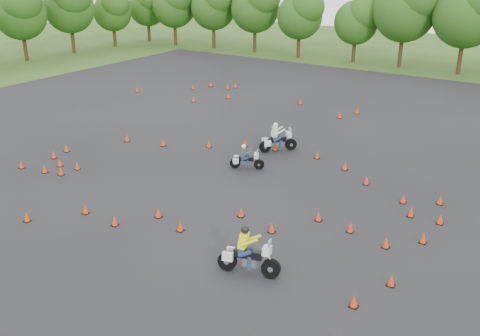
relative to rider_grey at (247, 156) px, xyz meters
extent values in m
plane|color=#2D5119|center=(1.27, -6.68, -0.76)|extent=(140.00, 140.00, 0.00)
plane|color=black|center=(1.27, -0.68, -0.75)|extent=(62.00, 62.00, 0.00)
cone|color=red|center=(10.02, -8.85, -0.53)|extent=(0.26, 0.26, 0.45)
cone|color=red|center=(10.40, 1.19, -0.53)|extent=(0.26, 0.26, 0.45)
cone|color=red|center=(4.97, -5.79, -0.53)|extent=(0.26, 0.26, 0.45)
cone|color=red|center=(9.59, -4.32, -0.53)|extent=(0.26, 0.26, 0.45)
cone|color=red|center=(0.35, 12.28, -0.53)|extent=(0.26, 0.26, 0.45)
cone|color=red|center=(3.01, -5.24, -0.53)|extent=(0.26, 0.26, 0.45)
cone|color=red|center=(10.93, -0.91, -0.53)|extent=(0.26, 0.26, 0.45)
cone|color=red|center=(-11.59, 16.16, -0.53)|extent=(0.26, 0.26, 0.45)
cone|color=red|center=(-10.78, -7.03, -0.53)|extent=(0.26, 0.26, 0.45)
cone|color=red|center=(10.77, -3.07, -0.53)|extent=(0.26, 0.26, 0.45)
cone|color=red|center=(-8.06, -6.48, -0.53)|extent=(0.26, 0.26, 0.45)
cone|color=red|center=(-13.81, 15.38, -0.53)|extent=(0.26, 0.26, 0.45)
cone|color=red|center=(10.68, -6.89, -0.53)|extent=(0.26, 0.26, 0.45)
cone|color=red|center=(6.21, -3.66, -0.53)|extent=(0.26, 0.26, 0.45)
cone|color=red|center=(-6.54, 0.31, -0.53)|extent=(0.26, 0.26, 0.45)
cone|color=red|center=(-18.01, 10.06, -0.53)|extent=(0.26, 0.26, 0.45)
cone|color=red|center=(-7.96, -5.42, -0.53)|extent=(0.26, 0.26, 0.45)
cone|color=red|center=(-0.15, 3.50, -0.53)|extent=(0.26, 0.26, 0.45)
cone|color=red|center=(7.84, -3.87, -0.53)|extent=(0.26, 0.26, 0.45)
cone|color=red|center=(-2.09, 3.01, -0.53)|extent=(0.26, 0.26, 0.45)
cone|color=red|center=(-1.25, -9.09, -0.53)|extent=(0.26, 0.26, 0.45)
cone|color=red|center=(4.75, 2.84, -0.53)|extent=(0.26, 0.26, 0.45)
cone|color=red|center=(-9.11, -0.30, -0.53)|extent=(0.26, 0.26, 0.45)
cone|color=red|center=(6.52, 1.52, -0.53)|extent=(0.26, 0.26, 0.45)
cone|color=red|center=(2.63, 3.64, -0.53)|extent=(0.26, 0.26, 0.45)
cone|color=red|center=(-10.81, -3.80, -0.53)|extent=(0.26, 0.26, 0.45)
cone|color=red|center=(-9.09, -6.76, -0.53)|extent=(0.26, 0.26, 0.45)
cone|color=red|center=(-11.67, 10.04, -0.53)|extent=(0.26, 0.26, 0.45)
cone|color=red|center=(-14.52, 13.64, -0.53)|extent=(0.26, 0.26, 0.45)
cone|color=red|center=(-3.95, 1.69, -0.53)|extent=(0.26, 0.26, 0.45)
cone|color=red|center=(9.61, -0.92, -0.53)|extent=(0.26, 0.26, 0.45)
cone|color=red|center=(-9.17, -5.64, -0.53)|extent=(0.26, 0.26, 0.45)
cone|color=red|center=(8.85, 0.34, -0.53)|extent=(0.26, 0.26, 0.45)
cone|color=red|center=(-9.91, 12.55, -0.53)|extent=(0.26, 0.26, 0.45)
cone|color=red|center=(-4.89, -11.00, -0.53)|extent=(0.26, 0.26, 0.45)
cone|color=red|center=(0.98, 14.11, -0.53)|extent=(0.26, 0.26, 0.45)
cone|color=red|center=(-10.55, -4.97, -0.53)|extent=(0.26, 0.26, 0.45)
cone|color=red|center=(-3.92, 14.18, -0.53)|extent=(0.26, 0.26, 0.45)
cone|color=red|center=(1.53, -7.88, -0.53)|extent=(0.26, 0.26, 0.45)
cone|color=red|center=(-11.83, 15.25, -0.53)|extent=(0.26, 0.26, 0.45)
cone|color=red|center=(-0.16, -7.41, -0.53)|extent=(0.26, 0.26, 0.45)
cone|color=red|center=(-3.28, -8.99, -0.53)|extent=(0.26, 0.26, 0.45)
camera|label=1|loc=(15.16, -23.85, 10.55)|focal=40.00mm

